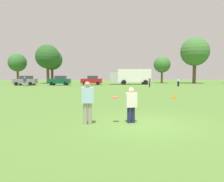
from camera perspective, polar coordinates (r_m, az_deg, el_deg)
The scene contains 17 objects.
ground_plane at distance 8.99m, azimuth 8.09°, elevation -8.54°, with size 159.40×159.40×0.00m, color #517A33.
player_thrower at distance 8.70m, azimuth -6.48°, elevation -2.45°, with size 0.51×0.33×1.72m.
player_defender at distance 8.97m, azimuth 5.05°, elevation -3.25°, with size 0.49×0.34×1.47m.
frisbee at distance 8.79m, azimuth 0.88°, elevation -1.67°, with size 0.27×0.27×0.06m.
traffic_cone at distance 18.94m, azimuth 16.11°, elevation -1.22°, with size 0.32×0.32×0.48m.
parked_car_near_left at distance 44.46m, azimuth -21.84°, elevation 2.59°, with size 4.26×2.32×1.82m.
parked_car_mid_left at distance 42.93m, azimuth -13.60°, elevation 2.73°, with size 4.26×2.32×1.82m.
parked_car_center at distance 43.46m, azimuth -5.34°, elevation 2.84°, with size 4.26×2.32×1.82m.
box_truck at distance 45.52m, azimuth 5.02°, elevation 3.95°, with size 8.57×3.20×3.18m.
bystander_sideline_watcher at distance 38.39m, azimuth -22.01°, elevation 2.39°, with size 0.51×0.51×1.67m.
bystander_far_jogger at distance 35.65m, azimuth 9.87°, elevation 2.44°, with size 0.44×0.50×1.58m.
bystander_field_marshal at distance 39.52m, azimuth 17.07°, elevation 2.57°, with size 0.53×0.44×1.68m.
tree_west_maple at distance 58.80m, azimuth -23.65°, elevation 6.85°, with size 4.48×4.48×7.28m.
tree_center_elm at distance 52.29m, azimuth -16.60°, elevation 8.61°, with size 5.47×5.47×8.89m.
tree_east_birch at distance 56.23m, azimuth -15.53°, elevation 7.96°, with size 5.15×5.15×8.37m.
tree_east_oak at distance 54.04m, azimuth 13.04°, elevation 6.82°, with size 4.03×4.03×6.54m.
tree_far_east_pine at distance 54.23m, azimuth 20.98°, elevation 9.61°, with size 6.53×6.53×10.62m.
Camera 1 is at (-1.72, -8.59, 1.98)m, focal length 34.72 mm.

